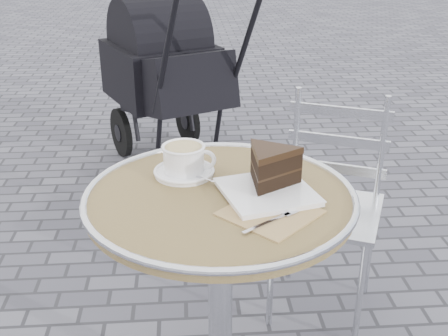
{
  "coord_description": "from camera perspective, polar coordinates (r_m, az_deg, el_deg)",
  "views": [
    {
      "loc": [
        -0.09,
        -1.31,
        1.39
      ],
      "look_at": [
        0.02,
        0.06,
        0.78
      ],
      "focal_mm": 45.0,
      "sensor_mm": 36.0,
      "label": 1
    }
  ],
  "objects": [
    {
      "name": "cappuccino_set",
      "position": [
        1.57,
        -4.02,
        0.64
      ],
      "size": [
        0.17,
        0.17,
        0.09
      ],
      "rotation": [
        0.0,
        0.0,
        -0.18
      ],
      "color": "white",
      "rests_on": "cafe_table"
    },
    {
      "name": "bistro_chair",
      "position": [
        2.1,
        10.95,
        -1.19
      ],
      "size": [
        0.49,
        0.49,
        0.83
      ],
      "rotation": [
        0.0,
        0.0,
        -0.41
      ],
      "color": "silver",
      "rests_on": "ground"
    },
    {
      "name": "cafe_table",
      "position": [
        1.55,
        -0.4,
        -8.11
      ],
      "size": [
        0.72,
        0.72,
        0.74
      ],
      "color": "silver",
      "rests_on": "ground"
    },
    {
      "name": "baby_stroller",
      "position": [
        3.33,
        -5.59,
        8.68
      ],
      "size": [
        0.9,
        1.2,
        1.14
      ],
      "rotation": [
        0.0,
        0.0,
        0.43
      ],
      "color": "black",
      "rests_on": "ground"
    },
    {
      "name": "cake_plate_set",
      "position": [
        1.47,
        4.69,
        -0.45
      ],
      "size": [
        0.28,
        0.37,
        0.12
      ],
      "rotation": [
        0.0,
        0.0,
        0.26
      ],
      "color": "#A7825B",
      "rests_on": "cafe_table"
    }
  ]
}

